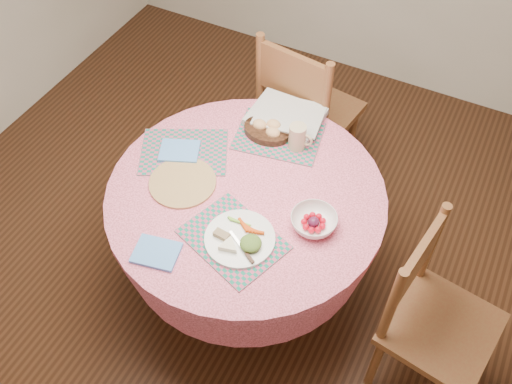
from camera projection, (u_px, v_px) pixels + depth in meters
ground at (248, 281)px, 3.08m from camera, size 4.00×4.00×0.00m
dining_table at (246, 219)px, 2.65m from camera, size 1.24×1.24×0.75m
chair_right at (432, 317)px, 2.39m from camera, size 0.49×0.51×0.96m
chair_back at (305, 111)px, 3.15m from camera, size 0.55×0.53×1.04m
placemat_front at (233, 239)px, 2.34m from camera, size 0.48×0.42×0.01m
placemat_left at (184, 152)px, 2.66m from camera, size 0.49×0.45×0.01m
placemat_back at (279, 136)px, 2.72m from camera, size 0.45×0.37×0.01m
wicker_trivet at (183, 182)px, 2.53m from camera, size 0.30×0.30×0.01m
napkin_near at (156, 253)px, 2.29m from camera, size 0.20×0.17×0.01m
napkin_far at (179, 151)px, 2.64m from camera, size 0.22×0.20×0.01m
dinner_plate at (241, 239)px, 2.32m from camera, size 0.29×0.29×0.05m
bread_bowl at (267, 129)px, 2.71m from camera, size 0.23×0.23×0.08m
latte_mug at (298, 137)px, 2.62m from camera, size 0.12×0.08×0.13m
fruit_bowl at (314, 222)px, 2.36m from camera, size 0.23×0.23×0.06m
newspaper_stack at (286, 116)px, 2.78m from camera, size 0.37×0.29×0.04m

